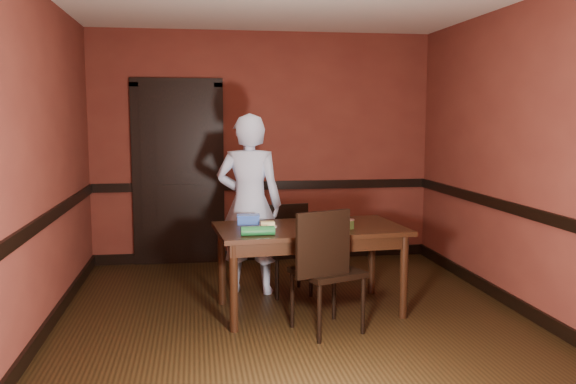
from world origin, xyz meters
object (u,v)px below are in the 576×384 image
object	(u,v)px
chair_far	(288,250)
chair_near	(327,269)
sandwich_plate	(312,224)
sauce_jar	(350,224)
person	(249,204)
food_tub	(248,219)
cheese_saucer	(267,225)
dining_table	(309,269)

from	to	relation	value
chair_far	chair_near	size ratio (longest dim) A/B	0.85
chair_far	chair_near	xyz separation A→B (m)	(0.15, -1.08, 0.08)
chair_near	sandwich_plate	world-z (taller)	chair_near
sandwich_plate	sauce_jar	bearing A→B (deg)	-25.94
person	sandwich_plate	xyz separation A→B (m)	(0.49, -0.67, -0.09)
sandwich_plate	chair_near	bearing A→B (deg)	-87.06
sandwich_plate	food_tub	size ratio (longest dim) A/B	1.30
person	sauce_jar	xyz separation A→B (m)	(0.79, -0.81, -0.07)
cheese_saucer	chair_far	bearing A→B (deg)	63.65
sauce_jar	cheese_saucer	xyz separation A→B (m)	(-0.69, 0.18, -0.02)
sandwich_plate	cheese_saucer	distance (m)	0.39
dining_table	person	size ratio (longest dim) A/B	0.93
dining_table	chair_near	distance (m)	0.54
person	sandwich_plate	size ratio (longest dim) A/B	6.31
dining_table	cheese_saucer	xyz separation A→B (m)	(-0.37, 0.02, 0.40)
chair_far	sandwich_plate	distance (m)	0.68
sandwich_plate	food_tub	xyz separation A→B (m)	(-0.54, 0.21, 0.02)
chair_near	person	size ratio (longest dim) A/B	0.58
sandwich_plate	food_tub	distance (m)	0.58
person	sauce_jar	size ratio (longest dim) A/B	20.91
food_tub	sandwich_plate	bearing A→B (deg)	-17.43
chair_far	sandwich_plate	size ratio (longest dim) A/B	3.09
dining_table	chair_near	bearing A→B (deg)	-89.74
cheese_saucer	dining_table	bearing A→B (deg)	-2.57
chair_far	sauce_jar	bearing A→B (deg)	-69.26
chair_far	person	xyz separation A→B (m)	(-0.37, 0.10, 0.44)
dining_table	cheese_saucer	world-z (taller)	cheese_saucer
person	sauce_jar	distance (m)	1.14
cheese_saucer	sandwich_plate	bearing A→B (deg)	-4.24
chair_far	chair_near	bearing A→B (deg)	-92.23
dining_table	chair_far	bearing A→B (deg)	95.81
person	sauce_jar	world-z (taller)	person
dining_table	sauce_jar	distance (m)	0.55
dining_table	chair_far	distance (m)	0.57
chair_near	chair_far	bearing A→B (deg)	-103.29
cheese_saucer	chair_near	bearing A→B (deg)	-52.53
chair_near	person	distance (m)	1.34
dining_table	food_tub	size ratio (longest dim) A/B	7.60
chair_far	cheese_saucer	distance (m)	0.70
chair_near	food_tub	world-z (taller)	chair_near
chair_far	sauce_jar	size ratio (longest dim) A/B	10.26
person	cheese_saucer	size ratio (longest dim) A/B	10.87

